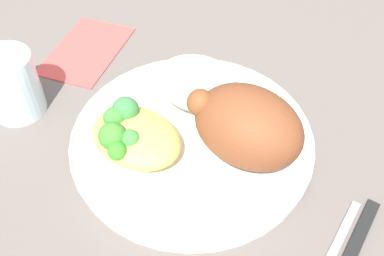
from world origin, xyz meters
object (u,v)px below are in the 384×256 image
(plate, at_px, (192,140))
(napkin, at_px, (86,50))
(water_glass, at_px, (11,85))
(mac_cheese_with_broccoli, at_px, (132,134))
(roasted_chicken, at_px, (247,126))
(rice_pile, at_px, (197,82))

(plate, relative_size, napkin, 2.00)
(water_glass, bearing_deg, napkin, -83.83)
(plate, distance_m, mac_cheese_with_broccoli, 0.07)
(plate, distance_m, roasted_chicken, 0.08)
(mac_cheese_with_broccoli, bearing_deg, roasted_chicken, -147.28)
(rice_pile, bearing_deg, water_glass, 36.20)
(water_glass, bearing_deg, roasted_chicken, -161.64)
(plate, bearing_deg, napkin, -13.72)
(roasted_chicken, distance_m, mac_cheese_with_broccoli, 0.12)
(roasted_chicken, bearing_deg, plate, 12.65)
(roasted_chicken, bearing_deg, mac_cheese_with_broccoli, 32.72)
(mac_cheese_with_broccoli, bearing_deg, water_glass, 8.16)
(mac_cheese_with_broccoli, distance_m, water_glass, 0.17)
(rice_pile, height_order, mac_cheese_with_broccoli, mac_cheese_with_broccoli)
(mac_cheese_with_broccoli, bearing_deg, plate, -128.85)
(plate, bearing_deg, rice_pile, -59.92)
(plate, height_order, mac_cheese_with_broccoli, mac_cheese_with_broccoli)
(roasted_chicken, xyz_separation_m, rice_pile, (0.09, -0.04, -0.02))
(mac_cheese_with_broccoli, relative_size, napkin, 0.76)
(plate, xyz_separation_m, roasted_chicken, (-0.06, -0.01, 0.05))
(water_glass, relative_size, napkin, 0.58)
(roasted_chicken, relative_size, napkin, 0.90)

